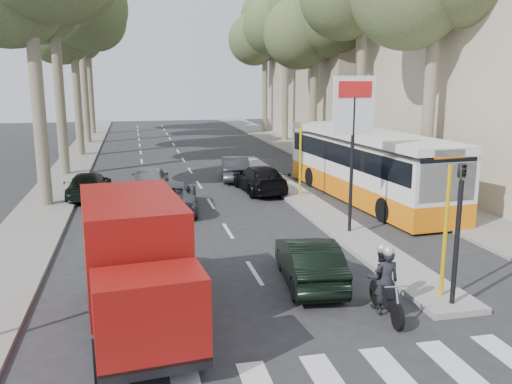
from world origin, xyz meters
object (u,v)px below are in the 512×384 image
Objects in this scene: red_truck at (136,263)px; city_bus at (366,164)px; silver_hatchback at (164,264)px; motorcycle at (384,281)px; dark_hatchback at (309,261)px.

red_truck is 0.46× the size of city_bus.
silver_hatchback is 1.99× the size of motorcycle.
motorcycle is at bearing -116.02° from city_bus.
silver_hatchback reaches higher than dark_hatchback.
red_truck reaches higher than dark_hatchback.
red_truck is at bearing -179.30° from motorcycle.
red_truck is 2.76× the size of motorcycle.
city_bus is at bearing 41.02° from red_truck.
motorcycle is (-4.68, -11.60, -0.88)m from city_bus.
red_truck reaches higher than motorcycle.
red_truck is (-4.60, -1.73, 0.90)m from dark_hatchback.
red_truck is 5.80m from motorcycle.
red_truck reaches higher than silver_hatchback.
red_truck is 15.26m from city_bus.
motorcycle reaches higher than dark_hatchback.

